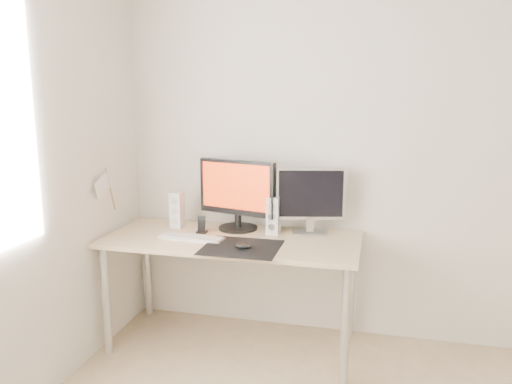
{
  "coord_description": "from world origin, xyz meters",
  "views": [
    {
      "loc": [
        -0.06,
        -1.53,
        1.62
      ],
      "look_at": [
        -0.8,
        1.48,
        1.01
      ],
      "focal_mm": 35.0,
      "sensor_mm": 36.0,
      "label": 1
    }
  ],
  "objects_px": {
    "keyboard": "(192,237)",
    "desk": "(232,249)",
    "main_monitor": "(237,192)",
    "speaker_left": "(177,210)",
    "second_monitor": "(311,197)",
    "phone_dock": "(202,228)",
    "mouse": "(243,246)",
    "speaker_right": "(273,215)"
  },
  "relations": [
    {
      "from": "desk",
      "to": "speaker_left",
      "type": "bearing_deg",
      "value": 162.13
    },
    {
      "from": "keyboard",
      "to": "desk",
      "type": "bearing_deg",
      "value": 20.07
    },
    {
      "from": "desk",
      "to": "mouse",
      "type": "bearing_deg",
      "value": -58.78
    },
    {
      "from": "desk",
      "to": "speaker_right",
      "type": "xyz_separation_m",
      "value": [
        0.23,
        0.14,
        0.2
      ]
    },
    {
      "from": "mouse",
      "to": "main_monitor",
      "type": "relative_size",
      "value": 0.18
    },
    {
      "from": "desk",
      "to": "speaker_right",
      "type": "distance_m",
      "value": 0.34
    },
    {
      "from": "keyboard",
      "to": "phone_dock",
      "type": "relative_size",
      "value": 3.77
    },
    {
      "from": "second_monitor",
      "to": "keyboard",
      "type": "relative_size",
      "value": 1.04
    },
    {
      "from": "speaker_left",
      "to": "phone_dock",
      "type": "distance_m",
      "value": 0.24
    },
    {
      "from": "speaker_right",
      "to": "speaker_left",
      "type": "bearing_deg",
      "value": -179.44
    },
    {
      "from": "speaker_left",
      "to": "speaker_right",
      "type": "relative_size",
      "value": 1.0
    },
    {
      "from": "main_monitor",
      "to": "speaker_left",
      "type": "bearing_deg",
      "value": -173.04
    },
    {
      "from": "mouse",
      "to": "phone_dock",
      "type": "bearing_deg",
      "value": 142.5
    },
    {
      "from": "speaker_right",
      "to": "phone_dock",
      "type": "height_order",
      "value": "speaker_right"
    },
    {
      "from": "desk",
      "to": "speaker_right",
      "type": "bearing_deg",
      "value": 31.47
    },
    {
      "from": "phone_dock",
      "to": "desk",
      "type": "bearing_deg",
      "value": -12.91
    },
    {
      "from": "main_monitor",
      "to": "second_monitor",
      "type": "bearing_deg",
      "value": 3.11
    },
    {
      "from": "second_monitor",
      "to": "phone_dock",
      "type": "bearing_deg",
      "value": -166.63
    },
    {
      "from": "second_monitor",
      "to": "keyboard",
      "type": "bearing_deg",
      "value": -156.87
    },
    {
      "from": "desk",
      "to": "second_monitor",
      "type": "height_order",
      "value": "second_monitor"
    },
    {
      "from": "mouse",
      "to": "phone_dock",
      "type": "height_order",
      "value": "phone_dock"
    },
    {
      "from": "desk",
      "to": "main_monitor",
      "type": "distance_m",
      "value": 0.38
    },
    {
      "from": "desk",
      "to": "keyboard",
      "type": "xyz_separation_m",
      "value": [
        -0.24,
        -0.09,
        0.09
      ]
    },
    {
      "from": "phone_dock",
      "to": "speaker_right",
      "type": "bearing_deg",
      "value": 11.58
    },
    {
      "from": "second_monitor",
      "to": "phone_dock",
      "type": "height_order",
      "value": "second_monitor"
    },
    {
      "from": "second_monitor",
      "to": "speaker_left",
      "type": "relative_size",
      "value": 1.82
    },
    {
      "from": "mouse",
      "to": "desk",
      "type": "relative_size",
      "value": 0.06
    },
    {
      "from": "desk",
      "to": "keyboard",
      "type": "relative_size",
      "value": 3.73
    },
    {
      "from": "keyboard",
      "to": "phone_dock",
      "type": "distance_m",
      "value": 0.14
    },
    {
      "from": "keyboard",
      "to": "speaker_right",
      "type": "bearing_deg",
      "value": 26.0
    },
    {
      "from": "main_monitor",
      "to": "desk",
      "type": "bearing_deg",
      "value": -84.67
    },
    {
      "from": "speaker_left",
      "to": "phone_dock",
      "type": "xyz_separation_m",
      "value": [
        0.21,
        -0.09,
        -0.09
      ]
    },
    {
      "from": "speaker_left",
      "to": "mouse",
      "type": "bearing_deg",
      "value": -32.65
    },
    {
      "from": "speaker_left",
      "to": "main_monitor",
      "type": "bearing_deg",
      "value": 6.96
    },
    {
      "from": "speaker_right",
      "to": "mouse",
      "type": "bearing_deg",
      "value": -105.37
    },
    {
      "from": "phone_dock",
      "to": "keyboard",
      "type": "bearing_deg",
      "value": -97.47
    },
    {
      "from": "speaker_left",
      "to": "keyboard",
      "type": "relative_size",
      "value": 0.57
    },
    {
      "from": "keyboard",
      "to": "phone_dock",
      "type": "bearing_deg",
      "value": 82.53
    },
    {
      "from": "speaker_left",
      "to": "phone_dock",
      "type": "relative_size",
      "value": 2.15
    },
    {
      "from": "speaker_right",
      "to": "keyboard",
      "type": "xyz_separation_m",
      "value": [
        -0.47,
        -0.23,
        -0.12
      ]
    },
    {
      "from": "second_monitor",
      "to": "keyboard",
      "type": "distance_m",
      "value": 0.8
    },
    {
      "from": "mouse",
      "to": "second_monitor",
      "type": "distance_m",
      "value": 0.59
    }
  ]
}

